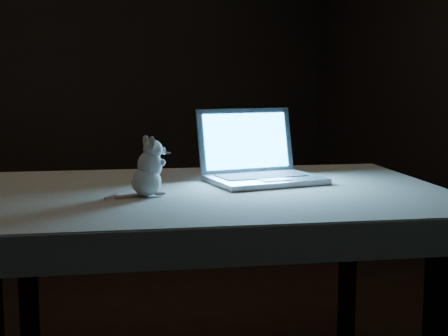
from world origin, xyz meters
name	(u,v)px	position (x,y,z in m)	size (l,w,h in m)	color
back_wall	(56,63)	(0.00, 2.50, 1.30)	(4.50, 0.04, 2.60)	black
table	(207,307)	(-0.01, -0.35, 0.41)	(1.52, 0.98, 0.81)	black
tablecloth	(200,203)	(-0.02, -0.30, 0.77)	(1.63, 1.08, 0.10)	beige
laptop	(265,146)	(0.24, -0.29, 0.95)	(0.39, 0.34, 0.26)	#A4A3A8
plush_mouse	(146,167)	(-0.23, -0.38, 0.92)	(0.14, 0.14, 0.19)	silver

